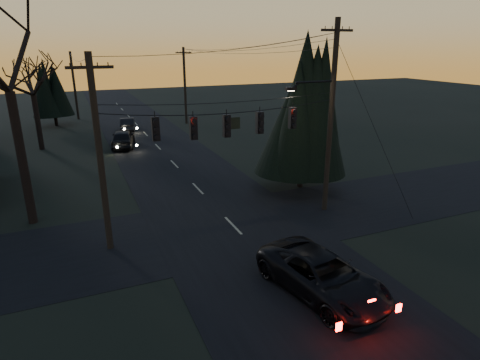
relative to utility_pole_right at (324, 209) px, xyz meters
name	(u,v)px	position (x,y,z in m)	size (l,w,h in m)	color
main_road	(181,171)	(-5.50, 10.00, 0.01)	(8.00, 120.00, 0.02)	black
cross_road	(233,226)	(-5.50, 0.00, 0.01)	(60.00, 7.00, 0.02)	black
utility_pole_right	(324,209)	(0.00, 0.00, 0.00)	(5.00, 0.30, 10.00)	black
utility_pole_left	(111,248)	(-11.50, 0.00, 0.00)	(1.80, 0.30, 8.50)	black
utility_pole_far_r	(187,123)	(0.00, 28.00, 0.00)	(1.80, 0.30, 8.50)	black
utility_pole_far_l	(79,119)	(-11.50, 36.00, 0.00)	(0.30, 0.30, 8.00)	black
span_signal_assembly	(228,124)	(-5.74, 0.00, 5.23)	(11.50, 0.44, 1.61)	black
evergreen_right	(304,110)	(0.73, 3.83, 4.94)	(4.44, 4.44, 8.69)	black
bare_tree_dist	(30,72)	(-15.06, 21.16, 6.58)	(6.48, 6.48, 9.42)	black
evergreen_dist	(52,91)	(-13.97, 32.50, 3.86)	(3.51, 3.51, 6.54)	black
suv_near	(322,275)	(-4.70, -6.66, 0.75)	(2.48, 5.38, 1.49)	black
sedan_oncoming_a	(123,139)	(-8.34, 19.10, 0.79)	(1.88, 4.66, 1.59)	black
sedan_oncoming_b	(128,124)	(-6.84, 26.77, 0.66)	(1.39, 3.98, 1.31)	black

